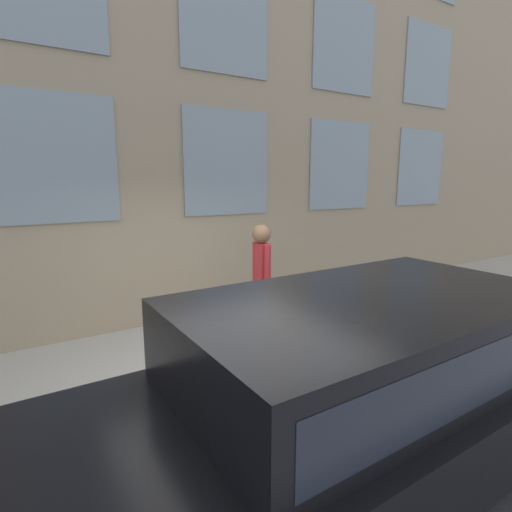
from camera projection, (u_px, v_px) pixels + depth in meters
The scene contains 6 objects.
ground_plane at pixel (239, 407), 4.43m from camera, with size 80.00×80.00×0.00m, color #47474C.
sidewalk at pixel (191, 357), 5.50m from camera, with size 2.64×60.00×0.15m.
building_facade at pixel (142, 31), 5.86m from camera, with size 0.33×40.00×9.25m.
fire_hydrant at pixel (250, 327), 5.14m from camera, with size 0.37×0.47×0.89m.
person at pixel (261, 271), 5.80m from camera, with size 0.41×0.27×1.70m.
parked_truck_black_near at pixel (362, 374), 3.23m from camera, with size 1.99×5.06×1.59m.
Camera 1 is at (-3.50, 2.00, 2.48)m, focal length 28.00 mm.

